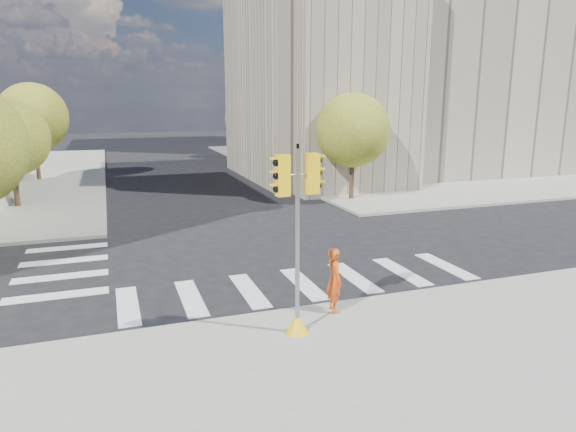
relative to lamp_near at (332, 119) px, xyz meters
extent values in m
plane|color=black|center=(-8.00, -14.00, -4.58)|extent=(160.00, 160.00, 0.00)
cube|color=gray|center=(12.00, 12.00, -4.50)|extent=(28.00, 40.00, 0.15)
cube|color=#9F937E|center=(9.00, 6.00, 2.42)|extent=(26.00, 14.00, 14.00)
cube|color=#9F937E|center=(1.00, 1.00, 2.42)|extent=(8.00, 8.00, 14.00)
cube|color=#9EA0A3|center=(14.00, 28.00, 10.42)|extent=(20.00, 18.00, 30.00)
cylinder|color=#382616|center=(-18.50, 0.00, -3.49)|extent=(0.28, 0.28, 2.17)
sphere|color=#3E7822|center=(-18.50, 0.00, -0.81)|extent=(4.00, 4.00, 4.00)
cylinder|color=#382616|center=(-18.50, 10.00, -3.27)|extent=(0.28, 0.28, 2.62)
sphere|color=#3E7822|center=(-18.50, 10.00, -0.03)|extent=(4.80, 4.80, 4.80)
cylinder|color=#382616|center=(-0.50, -4.00, -3.39)|extent=(0.28, 0.28, 2.38)
sphere|color=#3E7822|center=(-0.50, -4.00, -0.52)|extent=(4.20, 4.20, 4.20)
cylinder|color=#382616|center=(-0.50, 8.00, -3.32)|extent=(0.28, 0.28, 2.52)
sphere|color=#3E7822|center=(-0.50, 8.00, -0.22)|extent=(4.60, 4.60, 4.60)
cylinder|color=#382616|center=(-0.50, 20.00, -3.44)|extent=(0.28, 0.28, 2.27)
sphere|color=#3E7822|center=(-0.50, 20.00, -0.70)|extent=(4.00, 4.00, 4.00)
cylinder|color=black|center=(0.00, 0.00, -0.43)|extent=(0.12, 0.12, 8.00)
cube|color=black|center=(0.00, 0.00, 3.57)|extent=(0.35, 0.18, 0.22)
cylinder|color=black|center=(0.00, 14.00, -0.43)|extent=(0.12, 0.12, 8.00)
cube|color=black|center=(0.00, 14.00, 3.57)|extent=(0.35, 0.18, 0.22)
cone|color=yellow|center=(-9.63, -19.51, -4.18)|extent=(0.56, 0.56, 0.50)
cylinder|color=gray|center=(-9.63, -19.51, -2.16)|extent=(0.11, 0.11, 4.54)
cylinder|color=black|center=(-9.63, -19.51, 0.16)|extent=(0.07, 0.07, 0.12)
cylinder|color=gray|center=(-9.63, -19.51, -0.49)|extent=(0.90, 0.15, 0.06)
cube|color=yellow|center=(-10.01, -19.55, -0.49)|extent=(0.32, 0.25, 0.95)
cube|color=yellow|center=(-9.25, -19.48, -0.49)|extent=(0.32, 0.25, 0.95)
imported|color=#D24813|center=(-8.22, -18.60, -3.54)|extent=(0.46, 0.67, 1.78)
camera|label=1|loc=(-13.73, -30.49, 1.20)|focal=32.00mm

